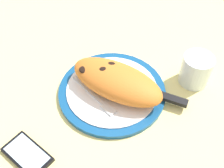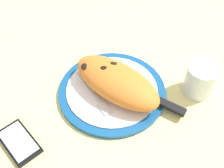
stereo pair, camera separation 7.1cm
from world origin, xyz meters
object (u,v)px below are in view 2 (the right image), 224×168
fork (95,96)px  knife (156,100)px  plate (112,91)px  water_glass (199,81)px  calzone (116,81)px  smartphone (19,142)px

fork → knife: bearing=51.5°
plate → water_glass: size_ratio=3.31×
knife → water_glass: bearing=79.8°
calzone → smartphone: bearing=-89.6°
knife → fork: bearing=-128.5°
water_glass → knife: bearing=-100.2°
fork → water_glass: (11.74, 24.32, 1.93)cm
plate → smartphone: plate is taller
smartphone → knife: bearing=75.9°
calzone → fork: size_ratio=1.66×
calzone → smartphone: calzone is taller
calzone → knife: bearing=36.2°
smartphone → calzone: bearing=90.4°
fork → smartphone: size_ratio=1.38×
plate → fork: size_ratio=1.71×
plate → calzone: bearing=46.1°
plate → water_glass: water_glass is taller
fork → knife: knife is taller
knife → water_glass: 12.69cm
calzone → fork: 6.60cm
plate → fork: 5.04cm
knife → smartphone: 34.11cm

